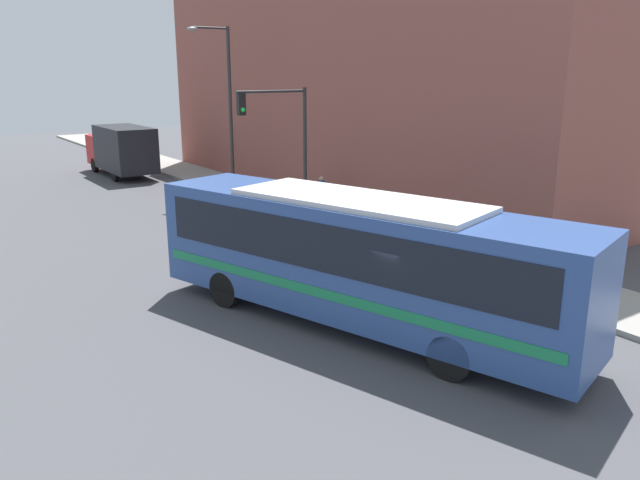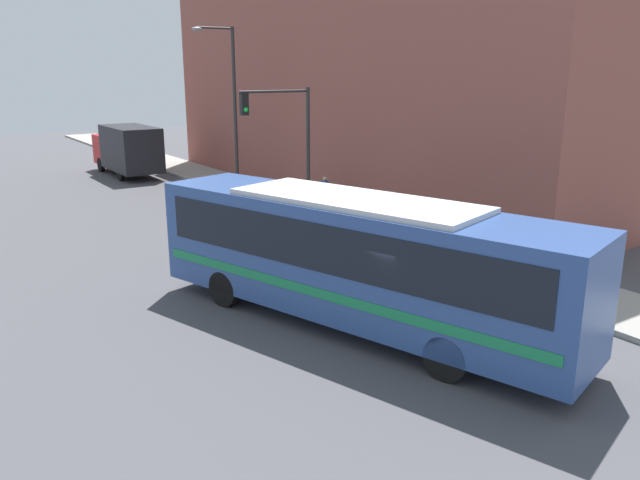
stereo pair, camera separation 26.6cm
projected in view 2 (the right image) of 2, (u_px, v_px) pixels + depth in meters
The scene contains 10 objects.
ground_plane at pixel (391, 335), 15.24m from camera, with size 120.00×120.00×0.00m, color #47474C.
sidewalk at pixel (239, 187), 34.46m from camera, with size 2.99×70.00×0.15m.
building_facade at pixel (350, 87), 32.17m from camera, with size 6.00×29.74×10.92m.
city_bus at pixel (354, 254), 15.31m from camera, with size 5.66×11.79×3.32m.
delivery_truck at pixel (127, 149), 38.27m from camera, with size 2.34×7.12×3.05m.
fire_hydrant at pixel (398, 237), 22.36m from camera, with size 0.27×0.36×0.72m.
traffic_light_pole at pixel (286, 130), 25.90m from camera, with size 3.28×0.35×5.45m.
parking_meter at pixel (362, 210), 23.94m from camera, with size 0.14×0.14×1.39m.
street_lamp at pixel (230, 98), 31.79m from camera, with size 2.25×0.28×8.25m.
pedestrian_near_corner at pixel (325, 194), 27.87m from camera, with size 0.34×0.34×1.58m.
Camera 2 is at (-9.33, -10.71, 6.24)m, focal length 35.00 mm.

